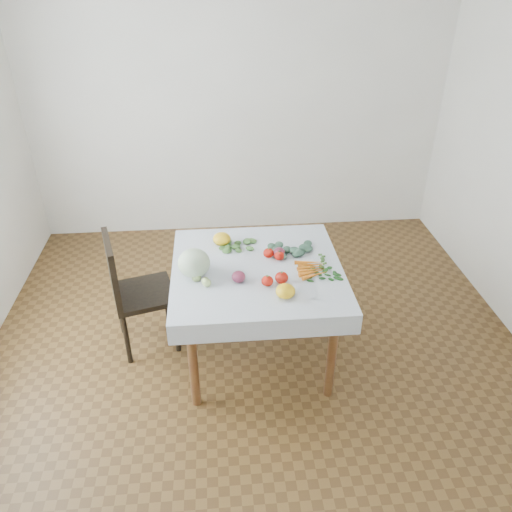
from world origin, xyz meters
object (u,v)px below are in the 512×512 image
at_px(cabbage, 194,263).
at_px(carrot_bunch, 312,268).
at_px(chair, 130,287).
at_px(table, 257,280).
at_px(heirloom_back, 222,239).

relative_size(cabbage, carrot_bunch, 0.93).
bearing_deg(chair, table, -11.69).
height_order(heirloom_back, carrot_bunch, heirloom_back).
height_order(cabbage, carrot_bunch, cabbage).
height_order(table, cabbage, cabbage).
relative_size(chair, carrot_bunch, 4.15).
bearing_deg(table, carrot_bunch, -10.84).
height_order(chair, carrot_bunch, chair).
relative_size(chair, heirloom_back, 7.20).
xyz_separation_m(table, heirloom_back, (-0.22, 0.32, 0.15)).
height_order(table, chair, chair).
height_order(cabbage, heirloom_back, cabbage).
bearing_deg(chair, carrot_bunch, -11.45).
bearing_deg(cabbage, chair, 153.03).
distance_m(table, cabbage, 0.46).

